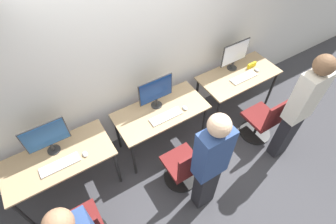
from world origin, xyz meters
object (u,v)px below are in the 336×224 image
object	(u,v)px
person_right	(300,108)
keyboard_center	(166,116)
keyboard_left	(60,165)
person_center	(210,163)
monitor_right	(235,54)
monitor_center	(156,91)
office_chair_right	(263,122)
mouse_center	(185,108)
mouse_right	(257,70)
keyboard_right	(244,77)
office_chair_center	(184,168)
mouse_left	(85,154)
monitor_left	(46,137)

from	to	relation	value
person_right	keyboard_center	bearing A→B (deg)	146.48
keyboard_left	keyboard_center	world-z (taller)	same
person_center	monitor_right	distance (m)	1.90
monitor_center	office_chair_right	size ratio (longest dim) A/B	0.57
mouse_center	mouse_right	distance (m)	1.41
keyboard_left	person_right	distance (m)	2.97
keyboard_right	monitor_right	bearing A→B (deg)	90.00
person_center	office_chair_right	bearing A→B (deg)	15.44
person_center	keyboard_right	xyz separation A→B (m)	(1.43, 0.98, -0.19)
mouse_center	office_chair_center	size ratio (longest dim) A/B	0.10
mouse_right	office_chair_right	bearing A→B (deg)	-118.59
office_chair_right	person_right	xyz separation A→B (m)	(0.03, -0.37, 0.64)
monitor_center	keyboard_right	size ratio (longest dim) A/B	1.09
person_right	mouse_right	bearing A→B (deg)	72.88
mouse_right	mouse_left	bearing A→B (deg)	-178.99
mouse_left	mouse_center	bearing A→B (deg)	-0.77
office_chair_center	person_center	xyz separation A→B (m)	(0.06, -0.37, 0.60)
person_center	mouse_center	bearing A→B (deg)	71.27
monitor_left	monitor_right	world-z (taller)	same
mouse_left	monitor_right	world-z (taller)	monitor_right
monitor_left	person_right	distance (m)	3.05
keyboard_left	person_right	xyz separation A→B (m)	(2.81, -0.95, 0.23)
person_center	monitor_left	bearing A→B (deg)	139.02
monitor_center	monitor_right	distance (m)	1.41
monitor_center	keyboard_right	distance (m)	1.45
keyboard_left	keyboard_right	world-z (taller)	same
keyboard_left	person_right	size ratio (longest dim) A/B	0.25
mouse_left	keyboard_center	distance (m)	1.12
keyboard_right	monitor_center	bearing A→B (deg)	171.41
monitor_center	office_chair_right	xyz separation A→B (m)	(1.36, -0.81, -0.67)
keyboard_left	keyboard_right	bearing A→B (deg)	0.21
monitor_right	monitor_center	bearing A→B (deg)	-177.54
monitor_center	keyboard_right	bearing A→B (deg)	-8.59
keyboard_center	mouse_center	distance (m)	0.29
keyboard_center	mouse_center	xyz separation A→B (m)	(0.29, -0.01, 0.01)
monitor_right	mouse_right	world-z (taller)	monitor_right
mouse_left	office_chair_right	world-z (taller)	office_chair_right
keyboard_center	office_chair_right	bearing A→B (deg)	-22.29
keyboard_left	mouse_right	xyz separation A→B (m)	(3.11, 0.03, 0.01)
keyboard_right	office_chair_right	xyz separation A→B (m)	(-0.05, -0.59, -0.41)
person_center	mouse_left	bearing A→B (deg)	139.09
monitor_left	keyboard_left	size ratio (longest dim) A/B	1.09
mouse_center	person_right	xyz separation A→B (m)	(1.10, -0.91, 0.22)
monitor_left	keyboard_right	bearing A→B (deg)	-4.66
office_chair_right	monitor_right	bearing A→B (deg)	86.90
monitor_center	person_right	world-z (taller)	person_right
mouse_left	keyboard_right	world-z (taller)	mouse_left
monitor_left	monitor_right	bearing A→B (deg)	0.89
mouse_left	monitor_center	bearing A→B (deg)	12.20
person_center	office_chair_center	bearing A→B (deg)	99.04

